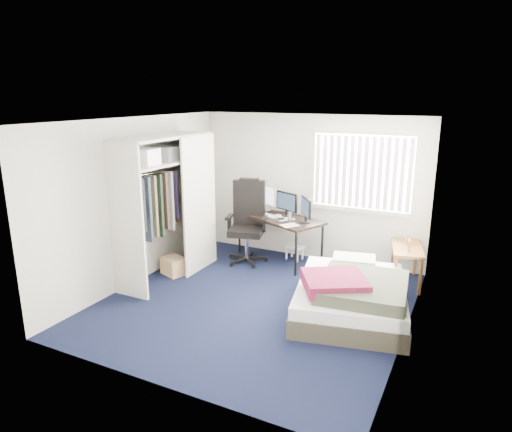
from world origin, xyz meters
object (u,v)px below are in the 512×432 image
object	(u,v)px
desk	(280,215)
office_chair	(248,230)
nightstand	(407,251)
bed	(352,294)

from	to	relation	value
desk	office_chair	bearing A→B (deg)	-149.14
office_chair	nightstand	world-z (taller)	office_chair
desk	bed	distance (m)	2.28
bed	nightstand	bearing A→B (deg)	70.28
office_chair	nightstand	size ratio (longest dim) A/B	1.52
desk	office_chair	size ratio (longest dim) A/B	1.22
desk	nightstand	world-z (taller)	desk
nightstand	bed	size ratio (longest dim) A/B	0.44
bed	desk	bearing A→B (deg)	138.65
office_chair	nightstand	bearing A→B (deg)	3.58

